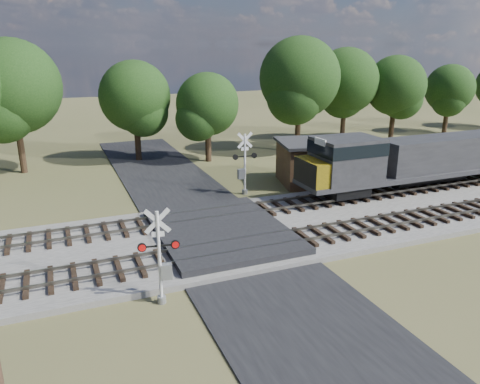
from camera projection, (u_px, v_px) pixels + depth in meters
name	position (u px, v px, depth m)	size (l,w,h in m)	color
ground	(224.00, 241.00, 26.03)	(160.00, 160.00, 0.00)	#4B4E29
ballast_bed	(367.00, 212.00, 30.02)	(140.00, 10.00, 0.30)	gray
road	(224.00, 240.00, 26.02)	(7.00, 60.00, 0.08)	black
crossing_panel	(221.00, 232.00, 26.38)	(7.00, 9.00, 0.62)	#262628
track_near	(291.00, 239.00, 25.26)	(140.00, 2.60, 0.33)	black
track_far	(254.00, 210.00, 29.68)	(140.00, 2.60, 0.33)	black
crossing_signal_near	(162.00, 265.00, 19.27)	(1.70, 0.41, 4.25)	silver
crossing_signal_far	(244.00, 169.00, 33.54)	(1.84, 0.40, 4.57)	silver
equipment_shed	(310.00, 162.00, 36.43)	(5.85, 5.85, 3.33)	#4C2E20
treeline	(178.00, 88.00, 42.96)	(83.97, 11.43, 11.76)	black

